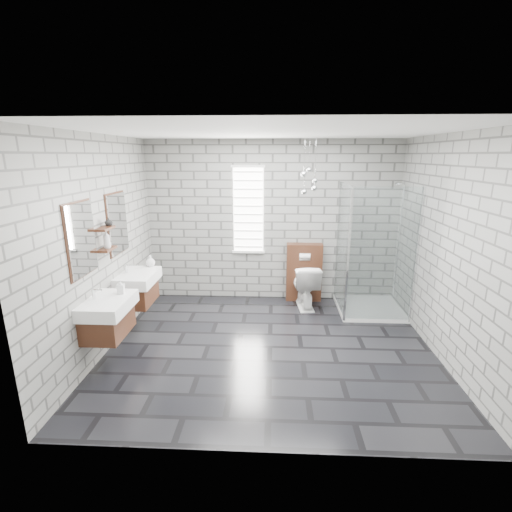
# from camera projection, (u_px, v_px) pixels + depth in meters

# --- Properties ---
(floor) EXTENTS (4.20, 3.60, 0.02)m
(floor) POSITION_uv_depth(u_px,v_px,m) (270.00, 348.00, 4.89)
(floor) COLOR black
(floor) RESTS_ON ground
(ceiling) EXTENTS (4.20, 3.60, 0.02)m
(ceiling) POSITION_uv_depth(u_px,v_px,m) (272.00, 131.00, 4.17)
(ceiling) COLOR white
(ceiling) RESTS_ON wall_back
(wall_back) EXTENTS (4.20, 0.02, 2.70)m
(wall_back) POSITION_uv_depth(u_px,v_px,m) (272.00, 222.00, 6.27)
(wall_back) COLOR gray
(wall_back) RESTS_ON floor
(wall_front) EXTENTS (4.20, 0.02, 2.70)m
(wall_front) POSITION_uv_depth(u_px,v_px,m) (269.00, 306.00, 2.79)
(wall_front) COLOR gray
(wall_front) RESTS_ON floor
(wall_left) EXTENTS (0.02, 3.60, 2.70)m
(wall_left) POSITION_uv_depth(u_px,v_px,m) (102.00, 246.00, 4.63)
(wall_left) COLOR gray
(wall_left) RESTS_ON floor
(wall_right) EXTENTS (0.02, 3.60, 2.70)m
(wall_right) POSITION_uv_depth(u_px,v_px,m) (447.00, 250.00, 4.43)
(wall_right) COLOR gray
(wall_right) RESTS_ON floor
(vanity_left) EXTENTS (0.47, 0.70, 1.57)m
(vanity_left) POSITION_uv_depth(u_px,v_px,m) (105.00, 307.00, 4.27)
(vanity_left) COLOR #472516
(vanity_left) RESTS_ON wall_left
(vanity_right) EXTENTS (0.47, 0.70, 1.57)m
(vanity_right) POSITION_uv_depth(u_px,v_px,m) (135.00, 279.00, 5.21)
(vanity_right) COLOR #472516
(vanity_right) RESTS_ON wall_left
(shelf_lower) EXTENTS (0.14, 0.30, 0.03)m
(shelf_lower) POSITION_uv_depth(u_px,v_px,m) (107.00, 249.00, 4.59)
(shelf_lower) COLOR #472516
(shelf_lower) RESTS_ON wall_left
(shelf_upper) EXTENTS (0.14, 0.30, 0.03)m
(shelf_upper) POSITION_uv_depth(u_px,v_px,m) (105.00, 228.00, 4.52)
(shelf_upper) COLOR #472516
(shelf_upper) RESTS_ON wall_left
(window) EXTENTS (0.56, 0.05, 1.48)m
(window) POSITION_uv_depth(u_px,v_px,m) (248.00, 210.00, 6.21)
(window) COLOR white
(window) RESTS_ON wall_back
(cistern_panel) EXTENTS (0.60, 0.20, 1.00)m
(cistern_panel) POSITION_uv_depth(u_px,v_px,m) (304.00, 272.00, 6.37)
(cistern_panel) COLOR #472516
(cistern_panel) RESTS_ON floor
(flush_plate) EXTENTS (0.18, 0.01, 0.12)m
(flush_plate) POSITION_uv_depth(u_px,v_px,m) (305.00, 257.00, 6.19)
(flush_plate) COLOR silver
(flush_plate) RESTS_ON cistern_panel
(shower_enclosure) EXTENTS (1.00, 1.00, 2.03)m
(shower_enclosure) POSITION_uv_depth(u_px,v_px,m) (366.00, 283.00, 5.82)
(shower_enclosure) COLOR white
(shower_enclosure) RESTS_ON floor
(pendant_cluster) EXTENTS (0.27, 0.22, 0.85)m
(pendant_cluster) POSITION_uv_depth(u_px,v_px,m) (309.00, 180.00, 5.64)
(pendant_cluster) COLOR silver
(pendant_cluster) RESTS_ON ceiling
(toilet) EXTENTS (0.48, 0.75, 0.73)m
(toilet) POSITION_uv_depth(u_px,v_px,m) (305.00, 285.00, 6.12)
(toilet) COLOR white
(toilet) RESTS_ON floor
(soap_bottle_a) EXTENTS (0.09, 0.09, 0.17)m
(soap_bottle_a) POSITION_uv_depth(u_px,v_px,m) (121.00, 287.00, 4.40)
(soap_bottle_a) COLOR #B2B2B2
(soap_bottle_a) RESTS_ON vanity_left
(soap_bottle_b) EXTENTS (0.14, 0.14, 0.17)m
(soap_bottle_b) POSITION_uv_depth(u_px,v_px,m) (150.00, 261.00, 5.47)
(soap_bottle_b) COLOR #B2B2B2
(soap_bottle_b) RESTS_ON vanity_right
(soap_bottle_c) EXTENTS (0.10, 0.10, 0.22)m
(soap_bottle_c) POSITION_uv_depth(u_px,v_px,m) (107.00, 239.00, 4.55)
(soap_bottle_c) COLOR #B2B2B2
(soap_bottle_c) RESTS_ON shelf_lower
(vase) EXTENTS (0.11, 0.11, 0.10)m
(vase) POSITION_uv_depth(u_px,v_px,m) (109.00, 222.00, 4.59)
(vase) COLOR #B2B2B2
(vase) RESTS_ON shelf_upper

